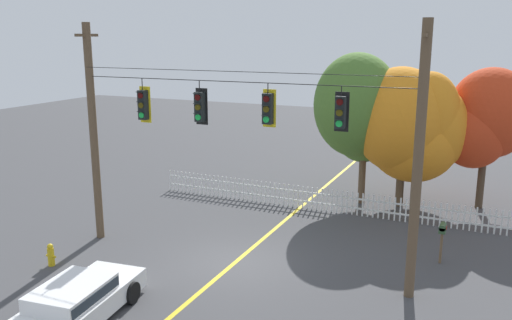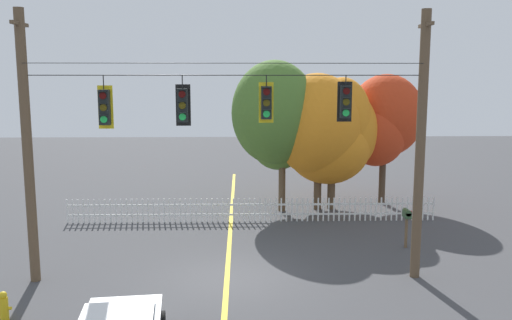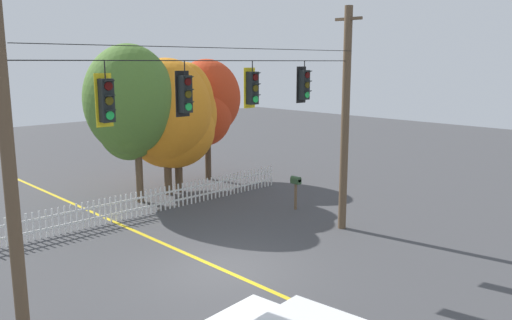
{
  "view_description": "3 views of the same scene",
  "coord_description": "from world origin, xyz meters",
  "px_view_note": "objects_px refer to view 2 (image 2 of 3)",
  "views": [
    {
      "loc": [
        7.62,
        -15.1,
        7.54
      ],
      "look_at": [
        0.58,
        0.45,
        3.56
      ],
      "focal_mm": 37.4,
      "sensor_mm": 36.0,
      "label": 1
    },
    {
      "loc": [
        0.45,
        -15.7,
        6.05
      ],
      "look_at": [
        0.91,
        0.68,
        3.55
      ],
      "focal_mm": 37.76,
      "sensor_mm": 36.0,
      "label": 2
    },
    {
      "loc": [
        -9.36,
        -11.16,
        6.11
      ],
      "look_at": [
        1.25,
        -0.09,
        3.19
      ],
      "focal_mm": 36.37,
      "sensor_mm": 36.0,
      "label": 3
    }
  ],
  "objects_px": {
    "traffic_signal_eastbound_side": "(105,107)",
    "fire_hydrant": "(4,307)",
    "traffic_signal_westbound_side": "(266,103)",
    "autumn_maple_mid": "(319,130)",
    "traffic_signal_northbound_secondary": "(345,102)",
    "autumn_oak_far_east": "(336,135)",
    "autumn_maple_far_west": "(383,121)",
    "traffic_signal_northbound_primary": "(183,105)",
    "autumn_maple_near_fence": "(276,118)",
    "roadside_mailbox": "(407,216)"
  },
  "relations": [
    {
      "from": "traffic_signal_eastbound_side",
      "to": "traffic_signal_westbound_side",
      "type": "distance_m",
      "value": 4.69
    },
    {
      "from": "fire_hydrant",
      "to": "roadside_mailbox",
      "type": "xyz_separation_m",
      "value": [
        11.89,
        5.62,
        0.78
      ]
    },
    {
      "from": "traffic_signal_eastbound_side",
      "to": "traffic_signal_northbound_primary",
      "type": "bearing_deg",
      "value": -0.01
    },
    {
      "from": "traffic_signal_eastbound_side",
      "to": "traffic_signal_westbound_side",
      "type": "bearing_deg",
      "value": -0.01
    },
    {
      "from": "autumn_maple_mid",
      "to": "autumn_maple_near_fence",
      "type": "bearing_deg",
      "value": -173.49
    },
    {
      "from": "traffic_signal_eastbound_side",
      "to": "autumn_oak_far_east",
      "type": "height_order",
      "value": "traffic_signal_eastbound_side"
    },
    {
      "from": "traffic_signal_northbound_secondary",
      "to": "autumn_maple_far_west",
      "type": "relative_size",
      "value": 0.22
    },
    {
      "from": "traffic_signal_eastbound_side",
      "to": "roadside_mailbox",
      "type": "xyz_separation_m",
      "value": [
        9.87,
        2.85,
        -4.06
      ]
    },
    {
      "from": "traffic_signal_northbound_secondary",
      "to": "autumn_oak_far_east",
      "type": "distance_m",
      "value": 8.98
    },
    {
      "from": "autumn_maple_mid",
      "to": "fire_hydrant",
      "type": "xyz_separation_m",
      "value": [
        -9.54,
        -11.47,
        -3.34
      ]
    },
    {
      "from": "traffic_signal_northbound_secondary",
      "to": "autumn_maple_mid",
      "type": "relative_size",
      "value": 0.22
    },
    {
      "from": "traffic_signal_eastbound_side",
      "to": "traffic_signal_westbound_side",
      "type": "height_order",
      "value": "same"
    },
    {
      "from": "traffic_signal_eastbound_side",
      "to": "autumn_maple_far_west",
      "type": "relative_size",
      "value": 0.25
    },
    {
      "from": "traffic_signal_eastbound_side",
      "to": "autumn_oak_far_east",
      "type": "xyz_separation_m",
      "value": [
        8.29,
        8.68,
        -1.75
      ]
    },
    {
      "from": "traffic_signal_northbound_secondary",
      "to": "roadside_mailbox",
      "type": "height_order",
      "value": "traffic_signal_northbound_secondary"
    },
    {
      "from": "autumn_maple_mid",
      "to": "roadside_mailbox",
      "type": "height_order",
      "value": "autumn_maple_mid"
    },
    {
      "from": "autumn_maple_near_fence",
      "to": "roadside_mailbox",
      "type": "distance_m",
      "value": 7.76
    },
    {
      "from": "autumn_maple_near_fence",
      "to": "autumn_maple_mid",
      "type": "bearing_deg",
      "value": 6.51
    },
    {
      "from": "autumn_maple_far_west",
      "to": "fire_hydrant",
      "type": "bearing_deg",
      "value": -135.34
    },
    {
      "from": "traffic_signal_northbound_secondary",
      "to": "autumn_maple_far_west",
      "type": "xyz_separation_m",
      "value": [
        3.74,
        9.85,
        -1.37
      ]
    },
    {
      "from": "roadside_mailbox",
      "to": "traffic_signal_northbound_secondary",
      "type": "bearing_deg",
      "value": -135.23
    },
    {
      "from": "traffic_signal_northbound_secondary",
      "to": "roadside_mailbox",
      "type": "distance_m",
      "value": 5.84
    },
    {
      "from": "autumn_maple_mid",
      "to": "fire_hydrant",
      "type": "distance_m",
      "value": 15.29
    },
    {
      "from": "traffic_signal_northbound_primary",
      "to": "roadside_mailbox",
      "type": "xyz_separation_m",
      "value": [
        7.61,
        2.85,
        -4.11
      ]
    },
    {
      "from": "autumn_maple_near_fence",
      "to": "autumn_oak_far_east",
      "type": "relative_size",
      "value": 1.12
    },
    {
      "from": "traffic_signal_northbound_secondary",
      "to": "autumn_oak_far_east",
      "type": "bearing_deg",
      "value": 81.52
    },
    {
      "from": "traffic_signal_northbound_primary",
      "to": "autumn_oak_far_east",
      "type": "distance_m",
      "value": 10.72
    },
    {
      "from": "traffic_signal_eastbound_side",
      "to": "traffic_signal_northbound_primary",
      "type": "height_order",
      "value": "same"
    },
    {
      "from": "autumn_oak_far_east",
      "to": "autumn_maple_near_fence",
      "type": "bearing_deg",
      "value": -175.77
    },
    {
      "from": "autumn_maple_near_fence",
      "to": "autumn_maple_mid",
      "type": "xyz_separation_m",
      "value": [
        2.01,
        0.23,
        -0.53
      ]
    },
    {
      "from": "autumn_maple_far_west",
      "to": "autumn_oak_far_east",
      "type": "bearing_deg",
      "value": -154.44
    },
    {
      "from": "traffic_signal_northbound_primary",
      "to": "autumn_maple_near_fence",
      "type": "xyz_separation_m",
      "value": [
        3.24,
        8.47,
        -1.02
      ]
    },
    {
      "from": "autumn_oak_far_east",
      "to": "roadside_mailbox",
      "type": "distance_m",
      "value": 6.46
    },
    {
      "from": "traffic_signal_eastbound_side",
      "to": "roadside_mailbox",
      "type": "bearing_deg",
      "value": 16.1
    },
    {
      "from": "traffic_signal_northbound_secondary",
      "to": "autumn_maple_near_fence",
      "type": "height_order",
      "value": "autumn_maple_near_fence"
    },
    {
      "from": "autumn_maple_near_fence",
      "to": "fire_hydrant",
      "type": "bearing_deg",
      "value": -123.81
    },
    {
      "from": "fire_hydrant",
      "to": "traffic_signal_westbound_side",
      "type": "bearing_deg",
      "value": 22.42
    },
    {
      "from": "autumn_maple_far_west",
      "to": "fire_hydrant",
      "type": "height_order",
      "value": "autumn_maple_far_west"
    },
    {
      "from": "autumn_maple_near_fence",
      "to": "autumn_maple_mid",
      "type": "distance_m",
      "value": 2.09
    },
    {
      "from": "traffic_signal_northbound_primary",
      "to": "roadside_mailbox",
      "type": "bearing_deg",
      "value": 20.52
    },
    {
      "from": "autumn_maple_mid",
      "to": "autumn_maple_far_west",
      "type": "xyz_separation_m",
      "value": [
        3.23,
        1.15,
        0.28
      ]
    },
    {
      "from": "autumn_maple_mid",
      "to": "autumn_maple_far_west",
      "type": "distance_m",
      "value": 3.44
    },
    {
      "from": "traffic_signal_eastbound_side",
      "to": "fire_hydrant",
      "type": "bearing_deg",
      "value": -126.2
    },
    {
      "from": "traffic_signal_westbound_side",
      "to": "autumn_maple_far_west",
      "type": "relative_size",
      "value": 0.22
    },
    {
      "from": "traffic_signal_westbound_side",
      "to": "traffic_signal_northbound_secondary",
      "type": "height_order",
      "value": "same"
    },
    {
      "from": "traffic_signal_eastbound_side",
      "to": "autumn_oak_far_east",
      "type": "distance_m",
      "value": 12.13
    },
    {
      "from": "traffic_signal_eastbound_side",
      "to": "fire_hydrant",
      "type": "relative_size",
      "value": 1.98
    },
    {
      "from": "traffic_signal_westbound_side",
      "to": "autumn_oak_far_east",
      "type": "xyz_separation_m",
      "value": [
        3.61,
        8.68,
        -1.88
      ]
    },
    {
      "from": "traffic_signal_westbound_side",
      "to": "fire_hydrant",
      "type": "xyz_separation_m",
      "value": [
        -6.71,
        -2.77,
        -4.96
      ]
    },
    {
      "from": "traffic_signal_eastbound_side",
      "to": "autumn_maple_near_fence",
      "type": "height_order",
      "value": "autumn_maple_near_fence"
    }
  ]
}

